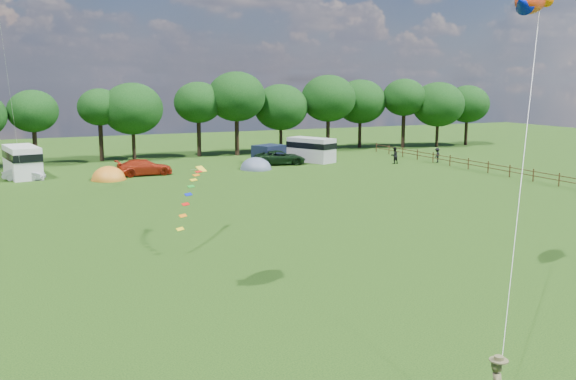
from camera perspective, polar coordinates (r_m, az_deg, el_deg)
name	(u,v)px	position (r m, az deg, el deg)	size (l,w,h in m)	color
ground_plane	(374,325)	(25.25, 7.65, -11.84)	(180.00, 180.00, 0.00)	black
tree_line	(164,105)	(76.99, -10.95, 7.43)	(102.98, 10.98, 10.27)	black
fence	(459,161)	(70.80, 14.96, 2.50)	(0.12, 33.12, 1.20)	#472D19
car_b	(24,174)	(64.60, -22.43, 1.33)	(1.27, 3.40, 1.20)	#9C9FA6
car_c	(144,167)	(64.40, -12.65, 1.98)	(2.21, 5.25, 1.57)	#9B240E
car_d	(280,158)	(70.81, -0.71, 2.90)	(2.59, 5.72, 1.56)	black
campervan_b	(22,161)	(66.47, -22.55, 2.43)	(3.48, 6.46, 3.01)	silver
campervan_d	(311,149)	(73.38, 2.08, 3.67)	(4.44, 6.05, 2.73)	#B3B3B5
tent_orange	(109,180)	(62.38, -15.65, 0.89)	(3.26, 3.57, 2.55)	orange
tent_greyblue	(256,169)	(67.22, -2.87, 1.86)	(3.34, 3.66, 2.49)	slate
awning_navy	(269,154)	(72.81, -1.72, 3.25)	(3.16, 2.57, 1.97)	black
streamer_kite_c	(193,187)	(37.10, -8.44, 0.28)	(3.12, 4.85, 2.77)	yellow
walker_a	(394,155)	(72.49, 9.43, 3.05)	(0.90, 0.56, 1.86)	black
walker_b	(437,155)	(74.48, 13.12, 3.03)	(1.09, 0.51, 1.69)	black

